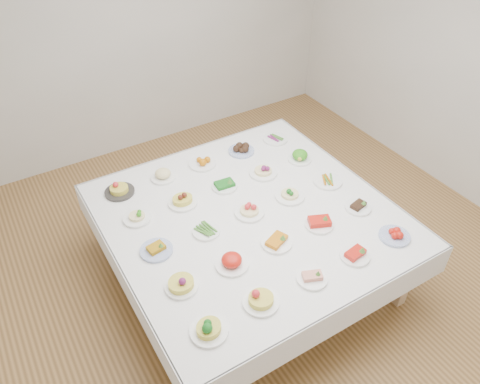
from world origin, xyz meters
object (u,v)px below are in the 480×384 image
dish_12 (249,208)px  dish_24 (275,138)px  dish_0 (209,325)px  display_table (249,220)px

dish_12 → dish_24: dish_12 is taller
dish_12 → dish_0: bearing=-134.9°
dish_0 → dish_24: 2.33m
display_table → dish_24: (0.83, 0.82, 0.09)m
display_table → dish_12: (0.00, 0.00, 0.13)m
dish_12 → dish_24: (0.82, 0.81, -0.04)m
dish_0 → dish_24: dish_0 is taller
dish_0 → dish_24: (1.65, 1.65, -0.05)m
display_table → dish_0: 1.18m
display_table → dish_12: bearing=64.5°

